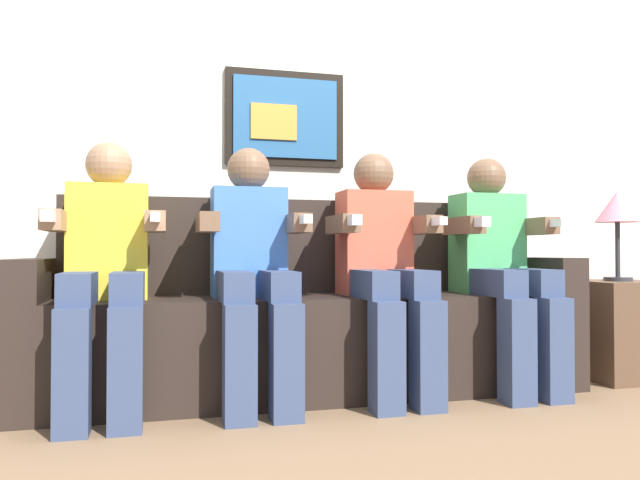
# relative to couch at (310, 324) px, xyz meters

# --- Properties ---
(ground_plane) EXTENTS (6.38, 6.38, 0.00)m
(ground_plane) POSITION_rel_couch_xyz_m (0.00, -0.33, -0.31)
(ground_plane) COLOR #8C6B4C
(back_wall_assembly) EXTENTS (4.91, 0.10, 2.60)m
(back_wall_assembly) POSITION_rel_couch_xyz_m (-0.00, 0.44, 0.99)
(back_wall_assembly) COLOR silver
(back_wall_assembly) RESTS_ON ground_plane
(couch) EXTENTS (2.51, 0.58, 0.90)m
(couch) POSITION_rel_couch_xyz_m (0.00, 0.00, 0.00)
(couch) COLOR #2D231E
(couch) RESTS_ON ground_plane
(person_leftmost) EXTENTS (0.46, 0.56, 1.11)m
(person_leftmost) POSITION_rel_couch_xyz_m (-0.89, -0.17, 0.29)
(person_leftmost) COLOR yellow
(person_leftmost) RESTS_ON ground_plane
(person_left_center) EXTENTS (0.46, 0.56, 1.11)m
(person_left_center) POSITION_rel_couch_xyz_m (-0.29, -0.17, 0.29)
(person_left_center) COLOR #3F72CC
(person_left_center) RESTS_ON ground_plane
(person_right_center) EXTENTS (0.46, 0.56, 1.11)m
(person_right_center) POSITION_rel_couch_xyz_m (0.30, -0.17, 0.29)
(person_right_center) COLOR #D8593F
(person_right_center) RESTS_ON ground_plane
(person_rightmost) EXTENTS (0.46, 0.56, 1.11)m
(person_rightmost) POSITION_rel_couch_xyz_m (0.89, -0.17, 0.29)
(person_rightmost) COLOR #4CB266
(person_rightmost) RESTS_ON ground_plane
(side_table_right) EXTENTS (0.40, 0.40, 0.50)m
(side_table_right) POSITION_rel_couch_xyz_m (1.60, -0.11, -0.06)
(side_table_right) COLOR brown
(side_table_right) RESTS_ON ground_plane
(table_lamp) EXTENTS (0.22, 0.22, 0.46)m
(table_lamp) POSITION_rel_couch_xyz_m (1.59, -0.12, 0.55)
(table_lamp) COLOR #333338
(table_lamp) RESTS_ON side_table_right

